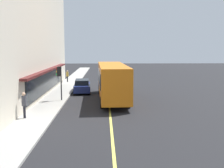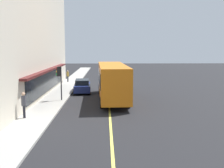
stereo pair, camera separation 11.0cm
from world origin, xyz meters
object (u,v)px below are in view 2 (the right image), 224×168
bus (112,80)px  pedestrian_by_curb (24,102)px  traffic_light (59,75)px  car_navy (82,86)px  pedestrian_waiting (68,75)px

bus → pedestrian_by_curb: bus is taller
traffic_light → car_navy: bearing=-18.3°
bus → pedestrian_waiting: 14.51m
car_navy → pedestrian_waiting: 9.04m
pedestrian_waiting → car_navy: bearing=-161.5°
bus → traffic_light: (-0.64, 5.05, 0.55)m
bus → pedestrian_waiting: bus is taller
traffic_light → pedestrian_waiting: size_ratio=1.89×
bus → pedestrian_by_curb: bearing=137.9°
bus → pedestrian_waiting: size_ratio=6.63×
pedestrian_by_curb → pedestrian_waiting: size_ratio=1.10×
traffic_light → car_navy: (5.17, -1.71, -1.79)m
bus → car_navy: (4.53, 3.34, -1.24)m
pedestrian_by_curb → pedestrian_waiting: pedestrian_by_curb is taller
pedestrian_waiting → traffic_light: bearing=-175.2°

